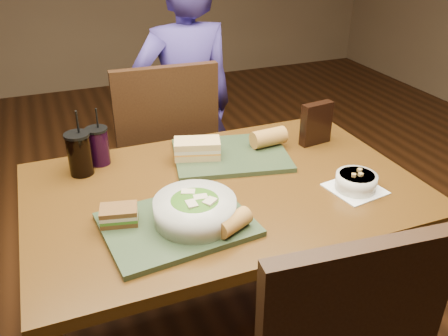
% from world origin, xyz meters
% --- Properties ---
extents(dining_table, '(1.30, 0.85, 0.75)m').
position_xyz_m(dining_table, '(0.00, 0.00, 0.66)').
color(dining_table, '#492C0E').
rests_on(dining_table, ground).
extents(chair_far, '(0.47, 0.47, 1.02)m').
position_xyz_m(chair_far, '(-0.05, 0.65, 0.57)').
color(chair_far, black).
rests_on(chair_far, ground).
extents(diner, '(0.53, 0.36, 1.41)m').
position_xyz_m(diner, '(0.13, 0.83, 0.70)').
color(diner, navy).
rests_on(diner, ground).
extents(tray_near, '(0.45, 0.36, 0.02)m').
position_xyz_m(tray_near, '(-0.21, -0.17, 0.76)').
color(tray_near, '#293822').
rests_on(tray_near, dining_table).
extents(tray_far, '(0.48, 0.40, 0.02)m').
position_xyz_m(tray_far, '(0.10, 0.19, 0.76)').
color(tray_far, '#293822').
rests_on(tray_far, dining_table).
extents(salad_bowl, '(0.24, 0.24, 0.08)m').
position_xyz_m(salad_bowl, '(-0.16, -0.18, 0.81)').
color(salad_bowl, silver).
rests_on(salad_bowl, tray_near).
extents(soup_bowl, '(0.19, 0.19, 0.07)m').
position_xyz_m(soup_bowl, '(0.40, -0.18, 0.78)').
color(soup_bowl, white).
rests_on(soup_bowl, dining_table).
extents(sandwich_near, '(0.12, 0.09, 0.05)m').
position_xyz_m(sandwich_near, '(-0.37, -0.11, 0.79)').
color(sandwich_near, '#593819').
rests_on(sandwich_near, tray_near).
extents(sandwich_far, '(0.19, 0.14, 0.07)m').
position_xyz_m(sandwich_far, '(-0.02, 0.21, 0.80)').
color(sandwich_far, tan).
rests_on(sandwich_far, tray_far).
extents(baguette_near, '(0.12, 0.10, 0.05)m').
position_xyz_m(baguette_near, '(-0.08, -0.27, 0.80)').
color(baguette_near, '#AD7533').
rests_on(baguette_near, tray_near).
extents(baguette_far, '(0.14, 0.08, 0.07)m').
position_xyz_m(baguette_far, '(0.26, 0.20, 0.80)').
color(baguette_far, '#AD7533').
rests_on(baguette_far, tray_far).
extents(cup_cola, '(0.09, 0.09, 0.24)m').
position_xyz_m(cup_cola, '(-0.43, 0.27, 0.83)').
color(cup_cola, black).
rests_on(cup_cola, dining_table).
extents(cup_berry, '(0.08, 0.08, 0.22)m').
position_xyz_m(cup_berry, '(-0.36, 0.32, 0.82)').
color(cup_berry, black).
rests_on(cup_berry, dining_table).
extents(chip_bag, '(0.13, 0.06, 0.17)m').
position_xyz_m(chip_bag, '(0.46, 0.18, 0.83)').
color(chip_bag, black).
rests_on(chip_bag, dining_table).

